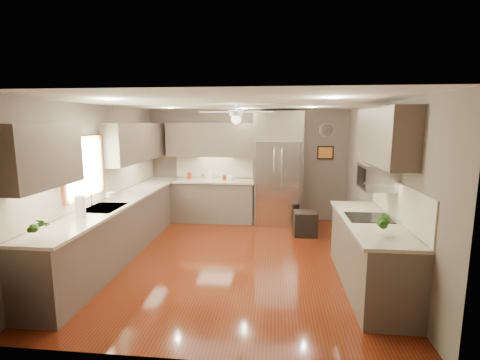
% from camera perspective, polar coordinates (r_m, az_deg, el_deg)
% --- Properties ---
extents(floor, '(5.00, 5.00, 0.00)m').
position_cam_1_polar(floor, '(5.86, -0.93, -12.75)').
color(floor, '#461809').
rests_on(floor, ground).
extents(ceiling, '(5.00, 5.00, 0.00)m').
position_cam_1_polar(ceiling, '(5.44, -1.00, 12.46)').
color(ceiling, white).
rests_on(ceiling, ground).
extents(wall_back, '(4.50, 0.00, 4.50)m').
position_cam_1_polar(wall_back, '(7.97, 1.17, 2.49)').
color(wall_back, brown).
rests_on(wall_back, ground).
extents(wall_front, '(4.50, 0.00, 4.50)m').
position_cam_1_polar(wall_front, '(3.11, -6.48, -8.64)').
color(wall_front, brown).
rests_on(wall_front, ground).
extents(wall_left, '(0.00, 5.00, 5.00)m').
position_cam_1_polar(wall_left, '(6.19, -22.11, -0.21)').
color(wall_left, brown).
rests_on(wall_left, ground).
extents(wall_right, '(0.00, 5.00, 5.00)m').
position_cam_1_polar(wall_right, '(5.70, 22.10, -0.99)').
color(wall_right, brown).
rests_on(wall_right, ground).
extents(canister_a, '(0.11, 0.11, 0.15)m').
position_cam_1_polar(canister_a, '(7.94, -8.31, 0.69)').
color(canister_a, '#962A10').
rests_on(canister_a, back_run).
extents(canister_b, '(0.09, 0.09, 0.13)m').
position_cam_1_polar(canister_b, '(7.90, -6.11, 0.61)').
color(canister_b, silver).
rests_on(canister_b, back_run).
extents(canister_c, '(0.13, 0.13, 0.18)m').
position_cam_1_polar(canister_c, '(7.81, -5.02, 0.67)').
color(canister_c, beige).
rests_on(canister_c, back_run).
extents(canister_d, '(0.10, 0.10, 0.12)m').
position_cam_1_polar(canister_d, '(7.75, -2.60, 0.41)').
color(canister_d, '#962A10').
rests_on(canister_d, back_run).
extents(soap_bottle, '(0.10, 0.11, 0.19)m').
position_cam_1_polar(soap_bottle, '(6.14, -20.39, -2.25)').
color(soap_bottle, white).
rests_on(soap_bottle, left_run).
extents(potted_plant_left, '(0.17, 0.12, 0.31)m').
position_cam_1_polar(potted_plant_left, '(4.42, -30.34, -6.51)').
color(potted_plant_left, '#255117').
rests_on(potted_plant_left, left_run).
extents(potted_plant_right, '(0.19, 0.17, 0.31)m').
position_cam_1_polar(potted_plant_right, '(4.32, 22.66, -6.33)').
color(potted_plant_right, '#255117').
rests_on(potted_plant_right, right_run).
extents(bowl, '(0.22, 0.22, 0.05)m').
position_cam_1_polar(bowl, '(7.74, -1.71, 0.14)').
color(bowl, beige).
rests_on(bowl, back_run).
extents(left_run, '(0.65, 4.70, 1.45)m').
position_cam_1_polar(left_run, '(6.36, -18.68, -6.86)').
color(left_run, brown).
rests_on(left_run, ground).
extents(back_run, '(1.85, 0.65, 1.45)m').
position_cam_1_polar(back_run, '(7.91, -4.28, -3.23)').
color(back_run, brown).
rests_on(back_run, ground).
extents(uppers, '(4.50, 4.70, 0.95)m').
position_cam_1_polar(uppers, '(6.26, -6.99, 6.24)').
color(uppers, brown).
rests_on(uppers, wall_left).
extents(window, '(0.05, 1.12, 0.92)m').
position_cam_1_polar(window, '(5.71, -24.36, 1.92)').
color(window, '#BFF2B2').
rests_on(window, wall_left).
extents(sink, '(0.50, 0.70, 0.32)m').
position_cam_1_polar(sink, '(5.68, -21.40, -4.53)').
color(sink, silver).
rests_on(sink, left_run).
extents(refrigerator, '(1.06, 0.75, 2.45)m').
position_cam_1_polar(refrigerator, '(7.62, 6.21, 1.64)').
color(refrigerator, silver).
rests_on(refrigerator, ground).
extents(right_run, '(0.70, 2.20, 1.45)m').
position_cam_1_polar(right_run, '(5.07, 20.54, -11.12)').
color(right_run, brown).
rests_on(right_run, ground).
extents(microwave, '(0.43, 0.55, 0.34)m').
position_cam_1_polar(microwave, '(5.09, 21.54, 0.48)').
color(microwave, silver).
rests_on(microwave, wall_right).
extents(ceiling_fan, '(1.18, 1.18, 0.32)m').
position_cam_1_polar(ceiling_fan, '(5.73, -0.63, 10.62)').
color(ceiling_fan, white).
rests_on(ceiling_fan, ceiling).
extents(recessed_lights, '(2.84, 3.14, 0.01)m').
position_cam_1_polar(recessed_lights, '(5.84, -0.92, 12.19)').
color(recessed_lights, white).
rests_on(recessed_lights, ceiling).
extents(wall_clock, '(0.30, 0.03, 0.30)m').
position_cam_1_polar(wall_clock, '(7.95, 13.97, 7.98)').
color(wall_clock, white).
rests_on(wall_clock, wall_back).
extents(framed_print, '(0.36, 0.03, 0.30)m').
position_cam_1_polar(framed_print, '(7.97, 13.84, 4.38)').
color(framed_print, black).
rests_on(framed_print, wall_back).
extents(stool, '(0.46, 0.46, 0.50)m').
position_cam_1_polar(stool, '(7.05, 10.62, -7.01)').
color(stool, black).
rests_on(stool, ground).
extents(paper_towel, '(0.13, 0.13, 0.33)m').
position_cam_1_polar(paper_towel, '(5.18, -24.74, -4.08)').
color(paper_towel, white).
rests_on(paper_towel, left_run).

